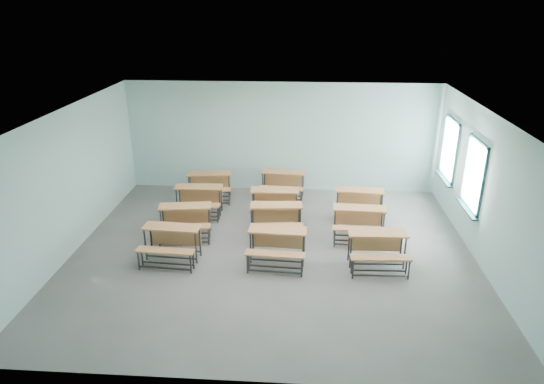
{
  "coord_description": "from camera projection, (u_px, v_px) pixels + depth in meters",
  "views": [
    {
      "loc": [
        0.65,
        -9.68,
        5.36
      ],
      "look_at": [
        -0.09,
        1.2,
        1.0
      ],
      "focal_mm": 32.0,
      "sensor_mm": 36.0,
      "label": 1
    }
  ],
  "objects": [
    {
      "name": "desk_unit_r3c1",
      "position": [
        283.0,
        181.0,
        13.82
      ],
      "size": [
        1.29,
        0.91,
        0.77
      ],
      "rotation": [
        0.0,
        0.0,
        -0.07
      ],
      "color": "#B97642",
      "rests_on": "ground"
    },
    {
      "name": "desk_unit_r1c2",
      "position": [
        359.0,
        219.0,
        11.43
      ],
      "size": [
        1.27,
        0.89,
        0.77
      ],
      "rotation": [
        0.0,
        0.0,
        -0.04
      ],
      "color": "#B97642",
      "rests_on": "ground"
    },
    {
      "name": "desk_unit_r0c2",
      "position": [
        378.0,
        245.0,
        10.21
      ],
      "size": [
        1.27,
        0.88,
        0.77
      ],
      "rotation": [
        0.0,
        0.0,
        0.04
      ],
      "color": "#B97642",
      "rests_on": "ground"
    },
    {
      "name": "desk_unit_r1c0",
      "position": [
        185.0,
        217.0,
        11.54
      ],
      "size": [
        1.34,
        0.99,
        0.77
      ],
      "rotation": [
        0.0,
        0.0,
        0.14
      ],
      "color": "#B97642",
      "rests_on": "ground"
    },
    {
      "name": "desk_unit_r1c1",
      "position": [
        276.0,
        216.0,
        11.6
      ],
      "size": [
        1.31,
        0.94,
        0.77
      ],
      "rotation": [
        0.0,
        0.0,
        0.09
      ],
      "color": "#B97642",
      "rests_on": "ground"
    },
    {
      "name": "desk_unit_r0c1",
      "position": [
        277.0,
        242.0,
        10.35
      ],
      "size": [
        1.28,
        0.9,
        0.77
      ],
      "rotation": [
        0.0,
        0.0,
        -0.06
      ],
      "color": "#B97642",
      "rests_on": "ground"
    },
    {
      "name": "desk_unit_r2c0",
      "position": [
        198.0,
        197.0,
        12.72
      ],
      "size": [
        1.26,
        0.86,
        0.77
      ],
      "rotation": [
        0.0,
        0.0,
        0.02
      ],
      "color": "#B97642",
      "rests_on": "ground"
    },
    {
      "name": "desk_unit_r0c0",
      "position": [
        171.0,
        239.0,
        10.48
      ],
      "size": [
        1.29,
        0.91,
        0.77
      ],
      "rotation": [
        0.0,
        0.0,
        -0.07
      ],
      "color": "#B97642",
      "rests_on": "ground"
    },
    {
      "name": "desk_unit_r3c0",
      "position": [
        209.0,
        182.0,
        13.71
      ],
      "size": [
        1.33,
        0.98,
        0.77
      ],
      "rotation": [
        0.0,
        0.0,
        0.12
      ],
      "color": "#B97642",
      "rests_on": "ground"
    },
    {
      "name": "desk_unit_r2c1",
      "position": [
        275.0,
        200.0,
        12.5
      ],
      "size": [
        1.25,
        0.85,
        0.77
      ],
      "rotation": [
        0.0,
        0.0,
        0.02
      ],
      "color": "#B97642",
      "rests_on": "ground"
    },
    {
      "name": "desk_unit_r2c2",
      "position": [
        360.0,
        200.0,
        12.5
      ],
      "size": [
        1.29,
        0.91,
        0.77
      ],
      "rotation": [
        0.0,
        0.0,
        -0.06
      ],
      "color": "#B97642",
      "rests_on": "ground"
    },
    {
      "name": "room",
      "position": [
        276.0,
        186.0,
        10.43
      ],
      "size": [
        9.04,
        8.04,
        3.24
      ],
      "color": "slate",
      "rests_on": "ground"
    }
  ]
}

